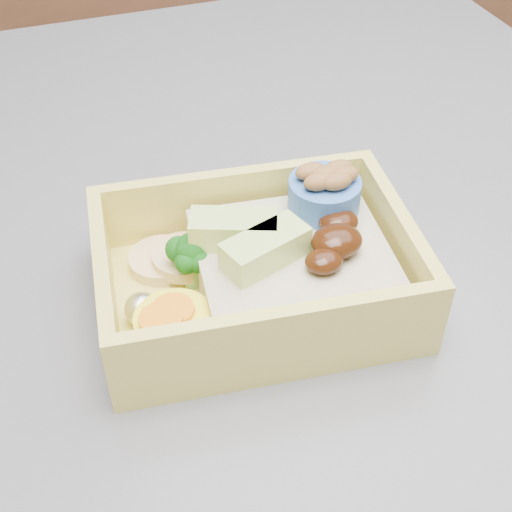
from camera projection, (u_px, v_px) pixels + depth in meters
name	position (u px, v px, depth m)	size (l,w,h in m)	color
bento_box	(265.00, 267.00, 0.47)	(0.22, 0.17, 0.07)	#E3D35D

